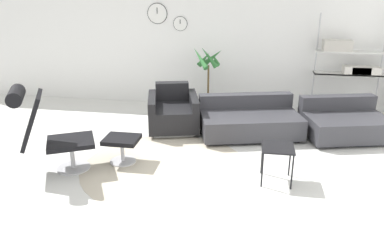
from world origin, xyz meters
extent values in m
plane|color=silver|center=(0.00, 0.00, 0.00)|extent=(12.00, 12.00, 0.00)
cube|color=white|center=(0.00, 2.82, 1.40)|extent=(12.00, 0.06, 2.80)
cylinder|color=black|center=(-0.97, 2.78, 1.81)|extent=(0.40, 0.01, 0.40)
cylinder|color=white|center=(-0.97, 2.78, 1.81)|extent=(0.38, 0.02, 0.38)
cube|color=black|center=(-0.97, 2.76, 1.86)|extent=(0.01, 0.01, 0.11)
cylinder|color=black|center=(-0.52, 2.78, 1.62)|extent=(0.28, 0.01, 0.28)
cylinder|color=white|center=(-0.52, 2.78, 1.62)|extent=(0.26, 0.02, 0.26)
cube|color=black|center=(-0.52, 2.76, 1.66)|extent=(0.01, 0.01, 0.08)
cylinder|color=#BCB29E|center=(-0.17, -0.11, 0.00)|extent=(2.27, 2.27, 0.01)
cylinder|color=#BCBCC1|center=(-1.38, -0.37, 0.01)|extent=(0.59, 0.59, 0.02)
cylinder|color=#BCBCC1|center=(-1.38, -0.37, 0.18)|extent=(0.06, 0.06, 0.33)
cube|color=black|center=(-1.38, -0.37, 0.39)|extent=(0.77, 0.74, 0.06)
cube|color=black|center=(-1.76, -0.56, 0.74)|extent=(0.52, 0.61, 0.67)
cylinder|color=black|center=(-1.88, -0.62, 1.07)|extent=(0.38, 0.50, 0.18)
cylinder|color=#BCBCC1|center=(-0.79, -0.06, 0.01)|extent=(0.36, 0.36, 0.02)
cylinder|color=#BCBCC1|center=(-0.79, -0.06, 0.16)|extent=(0.05, 0.05, 0.29)
cube|color=black|center=(-0.79, -0.06, 0.34)|extent=(0.46, 0.39, 0.06)
cube|color=silver|center=(-0.36, 1.28, 0.03)|extent=(0.83, 0.89, 0.06)
cube|color=black|center=(-0.36, 1.28, 0.24)|extent=(0.78, 1.03, 0.36)
cube|color=black|center=(-0.45, 1.64, 0.58)|extent=(0.60, 0.32, 0.32)
cube|color=black|center=(-0.03, 1.37, 0.33)|extent=(0.34, 0.91, 0.53)
cube|color=black|center=(-0.70, 1.20, 0.33)|extent=(0.34, 0.91, 0.53)
cube|color=black|center=(0.92, 1.23, 0.03)|extent=(1.57, 1.11, 0.05)
cube|color=#333338|center=(0.92, 1.23, 0.21)|extent=(1.76, 1.28, 0.32)
cube|color=#333338|center=(0.83, 1.57, 0.49)|extent=(1.58, 0.59, 0.23)
cube|color=black|center=(2.43, 1.37, 0.03)|extent=(1.29, 1.04, 0.05)
cube|color=#333338|center=(2.43, 1.37, 0.21)|extent=(1.45, 1.20, 0.32)
cube|color=#333338|center=(2.34, 1.72, 0.49)|extent=(1.27, 0.51, 0.23)
cube|color=black|center=(1.28, -0.26, 0.46)|extent=(0.39, 0.39, 0.02)
cylinder|color=black|center=(1.11, -0.44, 0.22)|extent=(0.02, 0.02, 0.45)
cylinder|color=black|center=(1.46, -0.44, 0.22)|extent=(0.02, 0.02, 0.45)
cylinder|color=black|center=(1.11, -0.09, 0.22)|extent=(0.02, 0.02, 0.45)
cylinder|color=black|center=(1.46, -0.09, 0.22)|extent=(0.02, 0.02, 0.45)
cylinder|color=#333338|center=(0.11, 2.28, 0.12)|extent=(0.26, 0.26, 0.24)
cylinder|color=#382819|center=(0.11, 2.28, 0.23)|extent=(0.24, 0.24, 0.02)
cylinder|color=brown|center=(0.11, 2.28, 0.58)|extent=(0.04, 0.04, 0.68)
cone|color=#2D6B33|center=(0.23, 2.25, 1.03)|extent=(0.16, 0.34, 0.30)
cone|color=#2D6B33|center=(0.18, 2.43, 1.06)|extent=(0.41, 0.26, 0.35)
cone|color=#2D6B33|center=(0.01, 2.36, 1.02)|extent=(0.28, 0.30, 0.27)
cone|color=#2D6B33|center=(-0.03, 2.14, 1.08)|extent=(0.38, 0.40, 0.39)
cone|color=#2D6B33|center=(0.13, 2.15, 1.10)|extent=(0.36, 0.16, 0.41)
cylinder|color=#BCBCC1|center=(2.06, 2.61, 0.93)|extent=(0.03, 0.03, 1.87)
cylinder|color=#BCBCC1|center=(3.21, 2.61, 0.93)|extent=(0.03, 0.03, 1.87)
cube|color=silver|center=(2.63, 2.49, 0.81)|extent=(1.21, 0.28, 0.02)
cube|color=silver|center=(2.63, 2.49, 0.82)|extent=(1.21, 0.28, 0.02)
cube|color=silver|center=(2.63, 2.49, 1.21)|extent=(1.21, 0.28, 0.02)
cube|color=beige|center=(2.91, 2.48, 0.89)|extent=(0.49, 0.24, 0.13)
cube|color=silver|center=(2.76, 2.48, 0.89)|extent=(0.45, 0.24, 0.13)
cube|color=#B7B2A8|center=(2.38, 2.48, 1.32)|extent=(0.49, 0.24, 0.20)
camera|label=1|loc=(0.94, -4.56, 2.32)|focal=35.00mm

